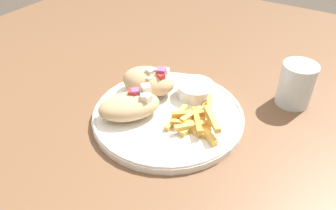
{
  "coord_description": "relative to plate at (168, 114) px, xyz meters",
  "views": [
    {
      "loc": [
        0.29,
        -0.47,
        1.17
      ],
      "look_at": [
        0.01,
        -0.02,
        0.77
      ],
      "focal_mm": 35.0,
      "sensor_mm": 36.0,
      "label": 1
    }
  ],
  "objects": [
    {
      "name": "fries_pile",
      "position": [
        0.07,
        -0.0,
        0.01
      ],
      "size": [
        0.11,
        0.12,
        0.03
      ],
      "color": "gold",
      "rests_on": "plate"
    },
    {
      "name": "pita_sandwich_near",
      "position": [
        -0.06,
        -0.05,
        0.03
      ],
      "size": [
        0.14,
        0.14,
        0.06
      ],
      "rotation": [
        0.0,
        0.0,
        0.87
      ],
      "color": "tan",
      "rests_on": "plate"
    },
    {
      "name": "water_glass",
      "position": [
        0.2,
        0.19,
        0.03
      ],
      "size": [
        0.07,
        0.07,
        0.09
      ],
      "color": "silver",
      "rests_on": "table"
    },
    {
      "name": "sauce_ramekin",
      "position": [
        0.02,
        0.08,
        0.02
      ],
      "size": [
        0.08,
        0.08,
        0.03
      ],
      "color": "white",
      "rests_on": "plate"
    },
    {
      "name": "table",
      "position": [
        -0.01,
        0.02,
        -0.07
      ],
      "size": [
        1.54,
        1.54,
        0.74
      ],
      "color": "brown",
      "rests_on": "ground_plane"
    },
    {
      "name": "pita_sandwich_far",
      "position": [
        -0.08,
        0.04,
        0.03
      ],
      "size": [
        0.13,
        0.11,
        0.06
      ],
      "rotation": [
        0.0,
        0.0,
        0.2
      ],
      "color": "tan",
      "rests_on": "plate"
    },
    {
      "name": "plate",
      "position": [
        0.0,
        0.0,
        0.0
      ],
      "size": [
        0.31,
        0.31,
        0.02
      ],
      "color": "white",
      "rests_on": "table"
    }
  ]
}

